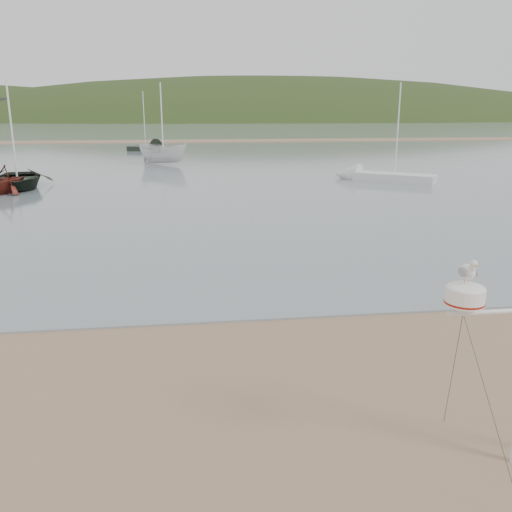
{
  "coord_description": "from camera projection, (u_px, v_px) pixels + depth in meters",
  "views": [
    {
      "loc": [
        1.13,
        -6.65,
        4.36
      ],
      "look_at": [
        2.16,
        1.0,
        2.26
      ],
      "focal_mm": 38.0,
      "sensor_mm": 36.0,
      "label": 1
    }
  ],
  "objects": [
    {
      "name": "hill_ridge",
      "position": [
        222.0,
        165.0,
        239.64
      ],
      "size": [
        620.0,
        180.0,
        80.0
      ],
      "color": "#223314",
      "rests_on": "ground"
    },
    {
      "name": "boat_white",
      "position": [
        162.0,
        135.0,
        42.97
      ],
      "size": [
        2.44,
        2.43,
        4.57
      ],
      "primitive_type": "imported",
      "rotation": [
        0.0,
        0.0,
        0.95
      ],
      "color": "silver",
      "rests_on": "water"
    },
    {
      "name": "sandbar",
      "position": [
        174.0,
        141.0,
        74.28
      ],
      "size": [
        560.0,
        7.0,
        0.07
      ],
      "primitive_type": "cube",
      "color": "#88684E",
      "rests_on": "water"
    },
    {
      "name": "boat_red",
      "position": [
        1.0,
        167.0,
        28.19
      ],
      "size": [
        2.86,
        2.56,
        2.83
      ],
      "primitive_type": "imported",
      "rotation": [
        0.0,
        0.0,
        -0.56
      ],
      "color": "maroon",
      "rests_on": "water"
    },
    {
      "name": "water",
      "position": [
        177.0,
        127.0,
        133.58
      ],
      "size": [
        560.0,
        256.0,
        0.04
      ],
      "primitive_type": "cube",
      "color": "slate",
      "rests_on": "ground"
    },
    {
      "name": "boat_dark",
      "position": [
        13.0,
        141.0,
        29.77
      ],
      "size": [
        3.86,
        1.84,
        5.2
      ],
      "primitive_type": "imported",
      "rotation": [
        0.0,
        0.0,
        0.21
      ],
      "color": "black",
      "rests_on": "water"
    },
    {
      "name": "sailboat_white_near",
      "position": [
        369.0,
        176.0,
        33.95
      ],
      "size": [
        6.04,
        5.07,
        6.36
      ],
      "color": "silver",
      "rests_on": "ground"
    },
    {
      "name": "ground",
      "position": [
        109.0,
        441.0,
        7.36
      ],
      "size": [
        560.0,
        560.0,
        0.0
      ],
      "primitive_type": "plane",
      "color": "#88684E",
      "rests_on": "ground"
    },
    {
      "name": "sailboat_dark_mid",
      "position": [
        153.0,
        146.0,
        60.94
      ],
      "size": [
        4.42,
        6.8,
        6.72
      ],
      "color": "black",
      "rests_on": "ground"
    },
    {
      "name": "far_cottages",
      "position": [
        186.0,
        110.0,
        194.13
      ],
      "size": [
        294.4,
        6.3,
        8.0
      ],
      "color": "silver",
      "rests_on": "ground"
    }
  ]
}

